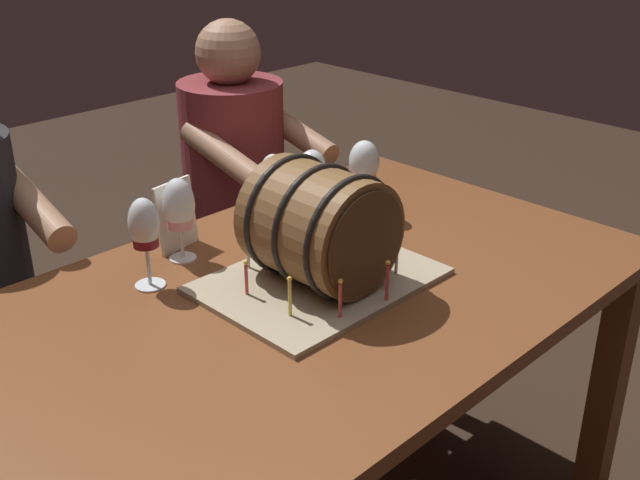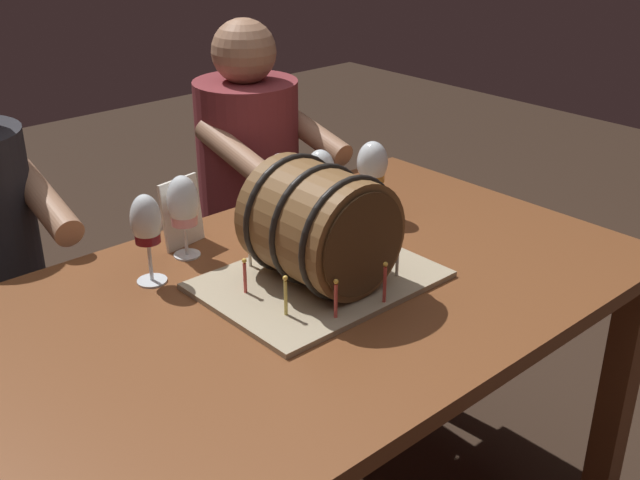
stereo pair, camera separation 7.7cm
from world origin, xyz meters
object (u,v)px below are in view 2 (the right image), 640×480
at_px(barrel_cake, 320,231).
at_px(wine_glass_white, 320,171).
at_px(wine_glass_amber, 372,166).
at_px(dining_table, 309,331).
at_px(wine_glass_red, 146,224).
at_px(wine_glass_empty, 280,177).
at_px(menu_card, 182,213).
at_px(wine_glass_rose, 183,205).
at_px(person_seated_right, 252,224).

height_order(barrel_cake, wine_glass_white, barrel_cake).
xyz_separation_m(wine_glass_amber, wine_glass_white, (-0.08, 0.10, -0.02)).
bearing_deg(wine_glass_white, dining_table, -135.50).
bearing_deg(wine_glass_red, wine_glass_empty, 7.58).
xyz_separation_m(dining_table, wine_glass_empty, (0.17, 0.29, 0.23)).
height_order(barrel_cake, menu_card, barrel_cake).
bearing_deg(wine_glass_amber, menu_card, 159.03).
relative_size(dining_table, barrel_cake, 3.10).
xyz_separation_m(wine_glass_amber, wine_glass_rose, (-0.47, 0.12, -0.01)).
bearing_deg(barrel_cake, wine_glass_red, 136.78).
height_order(wine_glass_amber, menu_card, wine_glass_amber).
bearing_deg(wine_glass_amber, person_seated_right, 84.64).
xyz_separation_m(menu_card, person_seated_right, (0.50, 0.41, -0.31)).
distance_m(dining_table, barrel_cake, 0.23).
bearing_deg(person_seated_right, barrel_cake, -117.21).
xyz_separation_m(dining_table, wine_glass_amber, (0.36, 0.18, 0.24)).
relative_size(wine_glass_rose, wine_glass_white, 1.15).
bearing_deg(menu_card, wine_glass_empty, -22.60).
bearing_deg(person_seated_right, menu_card, -140.68).
distance_m(wine_glass_rose, menu_card, 0.07).
xyz_separation_m(wine_glass_amber, person_seated_right, (0.05, 0.58, -0.36)).
distance_m(dining_table, menu_card, 0.40).
bearing_deg(wine_glass_white, person_seated_right, 74.23).
bearing_deg(wine_glass_rose, barrel_cake, -65.70).
relative_size(wine_glass_red, menu_card, 1.23).
height_order(dining_table, menu_card, menu_card).
xyz_separation_m(wine_glass_red, wine_glass_empty, (0.40, 0.05, -0.01)).
bearing_deg(menu_card, dining_table, -86.82).
relative_size(wine_glass_amber, wine_glass_white, 1.17).
bearing_deg(menu_card, wine_glass_amber, -30.50).
xyz_separation_m(wine_glass_rose, menu_card, (0.03, 0.05, -0.04)).
bearing_deg(wine_glass_amber, barrel_cake, -151.59).
distance_m(wine_glass_empty, person_seated_right, 0.63).
bearing_deg(person_seated_right, wine_glass_white, -105.77).
height_order(dining_table, person_seated_right, person_seated_right).
relative_size(barrel_cake, wine_glass_red, 2.40).
bearing_deg(menu_card, person_seated_right, 29.79).
height_order(wine_glass_red, person_seated_right, person_seated_right).
relative_size(barrel_cake, wine_glass_empty, 2.62).
bearing_deg(wine_glass_white, wine_glass_rose, 177.73).
height_order(wine_glass_red, wine_glass_rose, wine_glass_red).
height_order(wine_glass_empty, menu_card, wine_glass_empty).
relative_size(wine_glass_red, wine_glass_empty, 1.09).
bearing_deg(barrel_cake, wine_glass_amber, 28.41).
relative_size(dining_table, menu_card, 9.15).
xyz_separation_m(barrel_cake, wine_glass_rose, (-0.13, 0.30, 0.00)).
height_order(dining_table, wine_glass_rose, wine_glass_rose).
distance_m(wine_glass_rose, wine_glass_white, 0.39).
bearing_deg(dining_table, wine_glass_empty, 60.33).
bearing_deg(wine_glass_amber, wine_glass_rose, 166.18).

